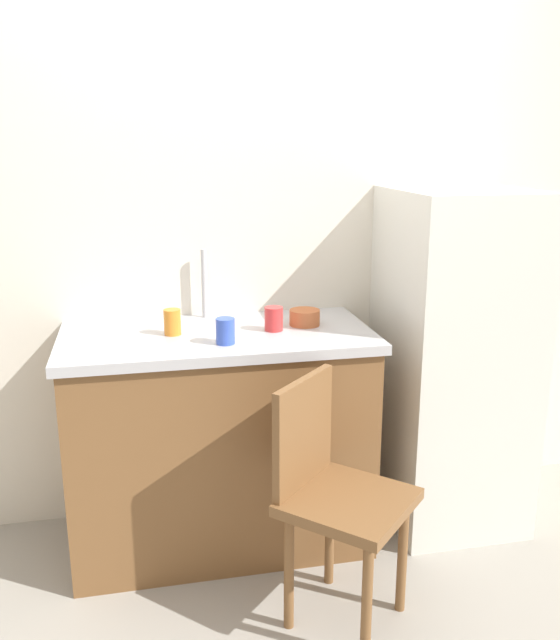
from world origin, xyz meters
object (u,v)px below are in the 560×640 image
at_px(chair, 333,490).
at_px(cup_orange, 172,322).
at_px(refrigerator, 453,360).
at_px(cup_red, 274,319).
at_px(cup_blue, 225,331).
at_px(terracotta_bowl, 305,317).

relative_size(chair, cup_orange, 8.66).
distance_m(refrigerator, cup_red, 0.84).
distance_m(cup_red, cup_orange, 0.41).
bearing_deg(chair, refrigerator, -7.00).
height_order(cup_blue, cup_red, cup_blue).
bearing_deg(cup_orange, chair, -48.71).
height_order(terracotta_bowl, cup_orange, cup_orange).
height_order(cup_blue, cup_orange, cup_orange).
xyz_separation_m(terracotta_bowl, cup_orange, (-0.55, -0.03, 0.02)).
height_order(refrigerator, cup_orange, refrigerator).
bearing_deg(cup_red, terracotta_bowl, 20.56).
xyz_separation_m(refrigerator, cup_orange, (-1.22, 0.01, 0.24)).
height_order(terracotta_bowl, cup_red, cup_red).
xyz_separation_m(refrigerator, cup_red, (-0.81, -0.01, 0.24)).
bearing_deg(cup_orange, cup_red, -3.66).
bearing_deg(refrigerator, cup_blue, -171.35).
bearing_deg(chair, cup_red, 54.78).
height_order(refrigerator, terracotta_bowl, refrigerator).
bearing_deg(cup_orange, refrigerator, -0.53).
distance_m(chair, cup_orange, 0.91).
xyz_separation_m(cup_blue, cup_orange, (-0.19, 0.17, 0.00)).
bearing_deg(cup_red, cup_blue, -146.92).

